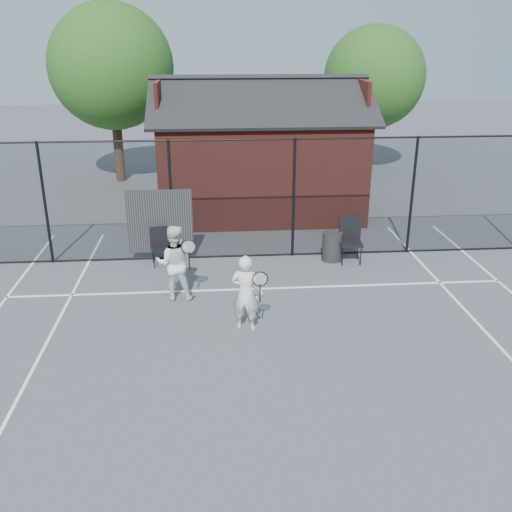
{
  "coord_description": "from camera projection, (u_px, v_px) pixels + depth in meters",
  "views": [
    {
      "loc": [
        -1.01,
        -8.51,
        5.28
      ],
      "look_at": [
        -0.15,
        2.2,
        1.1
      ],
      "focal_mm": 40.0,
      "sensor_mm": 36.0,
      "label": 1
    }
  ],
  "objects": [
    {
      "name": "court_lines",
      "position": [
        285.0,
        406.0,
        8.66
      ],
      "size": [
        11.02,
        18.0,
        0.01
      ],
      "color": "white",
      "rests_on": "ground"
    },
    {
      "name": "fence",
      "position": [
        241.0,
        202.0,
        13.99
      ],
      "size": [
        22.04,
        3.0,
        3.0
      ],
      "color": "black",
      "rests_on": "ground"
    },
    {
      "name": "player_back",
      "position": [
        174.0,
        263.0,
        11.95
      ],
      "size": [
        0.89,
        0.66,
        1.63
      ],
      "color": "white",
      "rests_on": "ground"
    },
    {
      "name": "tree_right",
      "position": [
        374.0,
        77.0,
        22.42
      ],
      "size": [
        3.97,
        3.97,
        5.7
      ],
      "color": "black",
      "rests_on": "ground"
    },
    {
      "name": "chair_right",
      "position": [
        351.0,
        241.0,
        13.97
      ],
      "size": [
        0.57,
        0.59,
        1.12
      ],
      "primitive_type": "cube",
      "rotation": [
        0.0,
        0.0,
        -0.07
      ],
      "color": "black",
      "rests_on": "ground"
    },
    {
      "name": "chair_left",
      "position": [
        160.0,
        248.0,
        13.83
      ],
      "size": [
        0.51,
        0.52,
        0.91
      ],
      "primitive_type": "cube",
      "rotation": [
        0.0,
        0.0,
        0.17
      ],
      "color": "black",
      "rests_on": "ground"
    },
    {
      "name": "player_front",
      "position": [
        245.0,
        293.0,
        10.69
      ],
      "size": [
        0.72,
        0.57,
        1.51
      ],
      "color": "silver",
      "rests_on": "ground"
    },
    {
      "name": "waste_bin",
      "position": [
        332.0,
        246.0,
        14.18
      ],
      "size": [
        0.52,
        0.52,
        0.73
      ],
      "primitive_type": "cylinder",
      "rotation": [
        0.0,
        0.0,
        -0.05
      ],
      "color": "black",
      "rests_on": "ground"
    },
    {
      "name": "ground",
      "position": [
        275.0,
        361.0,
        9.89
      ],
      "size": [
        80.0,
        80.0,
        0.0
      ],
      "primitive_type": "plane",
      "color": "#4C5057",
      "rests_on": "ground"
    },
    {
      "name": "tree_left",
      "position": [
        112.0,
        67.0,
        20.58
      ],
      "size": [
        4.48,
        4.48,
        6.44
      ],
      "color": "black",
      "rests_on": "ground"
    },
    {
      "name": "clubhouse",
      "position": [
        260.0,
        161.0,
        17.71
      ],
      "size": [
        6.5,
        4.36,
        4.19
      ],
      "color": "maroon",
      "rests_on": "ground"
    }
  ]
}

